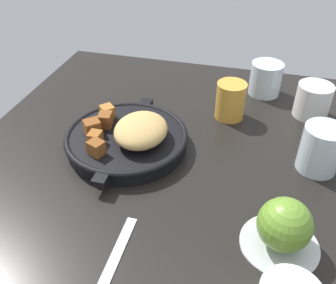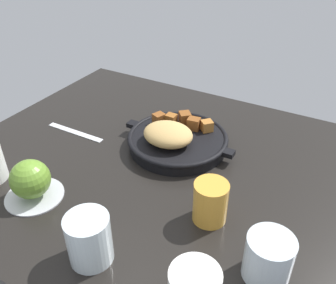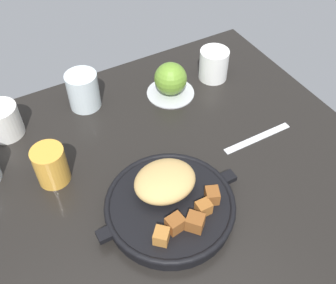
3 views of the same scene
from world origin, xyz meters
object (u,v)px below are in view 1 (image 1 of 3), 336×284
juice_glass_amber (230,100)px  ceramic_mug_white (313,101)px  butter_knife (113,263)px  cast_iron_skillet (128,137)px  water_glass_short (266,79)px  water_glass_tall (321,149)px  red_apple (285,225)px

juice_glass_amber → ceramic_mug_white: bearing=106.5°
ceramic_mug_white → juice_glass_amber: juice_glass_amber is taller
butter_knife → cast_iron_skillet: bearing=-165.5°
ceramic_mug_white → cast_iron_skillet: bearing=-58.4°
ceramic_mug_white → juice_glass_amber: (5.27, -17.75, 0.36)cm
butter_knife → water_glass_short: bearing=162.0°
butter_knife → water_glass_short: size_ratio=2.17×
water_glass_tall → ceramic_mug_white: bearing=-179.0°
cast_iron_skillet → ceramic_mug_white: size_ratio=3.76×
butter_knife → water_glass_tall: size_ratio=1.92×
red_apple → cast_iron_skillet: bearing=-119.6°
cast_iron_skillet → water_glass_short: bearing=139.9°
red_apple → butter_knife: 25.28cm
cast_iron_skillet → juice_glass_amber: juice_glass_amber is taller
water_glass_short → ceramic_mug_white: water_glass_short is taller
ceramic_mug_white → water_glass_tall: (18.97, 0.34, 0.71)cm
red_apple → butter_knife: size_ratio=0.46×
cast_iron_skillet → butter_knife: bearing=14.6°
ceramic_mug_white → juice_glass_amber: bearing=-73.5°
butter_knife → ceramic_mug_white: bearing=149.1°
red_apple → juice_glass_amber: red_apple is taller
juice_glass_amber → cast_iron_skillet: bearing=-47.1°
water_glass_short → juice_glass_amber: juice_glass_amber is taller
ceramic_mug_white → butter_knife: bearing=-30.8°
cast_iron_skillet → water_glass_tall: water_glass_tall is taller
ceramic_mug_white → water_glass_tall: water_glass_tall is taller
juice_glass_amber → butter_knife: bearing=-14.5°
butter_knife → water_glass_tall: (-29.51, 29.24, 4.32)cm
juice_glass_amber → water_glass_short: bearing=151.6°
cast_iron_skillet → ceramic_mug_white: bearing=121.6°
cast_iron_skillet → red_apple: red_apple is taller
cast_iron_skillet → butter_knife: 27.43cm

